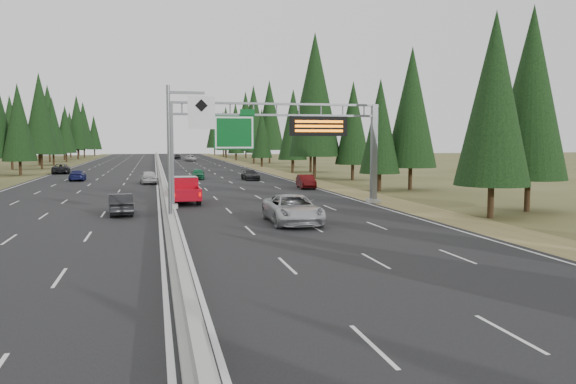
# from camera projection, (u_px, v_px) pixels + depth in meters

# --- Properties ---
(road) EXTENTS (32.00, 260.00, 0.08)m
(road) POSITION_uv_depth(u_px,v_px,m) (160.00, 174.00, 84.78)
(road) COLOR black
(road) RESTS_ON ground
(shoulder_right) EXTENTS (3.60, 260.00, 0.06)m
(shoulder_right) POSITION_uv_depth(u_px,v_px,m) (275.00, 172.00, 88.89)
(shoulder_right) COLOR olive
(shoulder_right) RESTS_ON ground
(shoulder_left) EXTENTS (3.60, 260.00, 0.06)m
(shoulder_left) POSITION_uv_depth(u_px,v_px,m) (33.00, 175.00, 80.67)
(shoulder_left) COLOR #474521
(shoulder_left) RESTS_ON ground
(median_barrier) EXTENTS (0.70, 260.00, 0.85)m
(median_barrier) POSITION_uv_depth(u_px,v_px,m) (160.00, 171.00, 84.75)
(median_barrier) COLOR #989893
(median_barrier) RESTS_ON road
(sign_gantry) EXTENTS (16.75, 0.98, 7.80)m
(sign_gantry) POSITION_uv_depth(u_px,v_px,m) (285.00, 137.00, 42.66)
(sign_gantry) COLOR slate
(sign_gantry) RESTS_ON road
(hov_sign_pole) EXTENTS (2.80, 0.50, 8.00)m
(hov_sign_pole) POSITION_uv_depth(u_px,v_px,m) (180.00, 146.00, 31.18)
(hov_sign_pole) COLOR slate
(hov_sign_pole) RESTS_ON road
(tree_row_right) EXTENTS (12.05, 240.51, 18.93)m
(tree_row_right) POSITION_uv_depth(u_px,v_px,m) (307.00, 114.00, 86.90)
(tree_row_right) COLOR black
(tree_row_right) RESTS_ON ground
(silver_minivan) EXTENTS (2.93, 6.21, 1.71)m
(silver_minivan) POSITION_uv_depth(u_px,v_px,m) (293.00, 209.00, 33.61)
(silver_minivan) COLOR #A9AAAE
(silver_minivan) RESTS_ON road
(red_pickup) EXTENTS (2.23, 6.25, 2.04)m
(red_pickup) POSITION_uv_depth(u_px,v_px,m) (184.00, 188.00, 45.07)
(red_pickup) COLOR black
(red_pickup) RESTS_ON road
(car_ahead_green) EXTENTS (2.00, 4.17, 1.37)m
(car_ahead_green) POSITION_uv_depth(u_px,v_px,m) (198.00, 174.00, 72.25)
(car_ahead_green) COLOR #155E38
(car_ahead_green) RESTS_ON road
(car_ahead_dkred) EXTENTS (1.87, 4.40, 1.41)m
(car_ahead_dkred) POSITION_uv_depth(u_px,v_px,m) (306.00, 182.00, 58.29)
(car_ahead_dkred) COLOR #4B0A0B
(car_ahead_dkred) RESTS_ON road
(car_ahead_dkgrey) EXTENTS (1.98, 4.45, 1.27)m
(car_ahead_dkgrey) POSITION_uv_depth(u_px,v_px,m) (250.00, 175.00, 70.62)
(car_ahead_dkgrey) COLOR black
(car_ahead_dkgrey) RESTS_ON road
(car_ahead_white) EXTENTS (2.71, 5.30, 1.43)m
(car_ahead_white) POSITION_uv_depth(u_px,v_px,m) (190.00, 158.00, 134.81)
(car_ahead_white) COLOR silver
(car_ahead_white) RESTS_ON road
(car_ahead_far) EXTENTS (1.84, 4.10, 1.37)m
(car_ahead_far) POSITION_uv_depth(u_px,v_px,m) (178.00, 157.00, 149.94)
(car_ahead_far) COLOR black
(car_ahead_far) RESTS_ON road
(car_onc_near) EXTENTS (1.89, 4.40, 1.41)m
(car_onc_near) POSITION_uv_depth(u_px,v_px,m) (121.00, 204.00, 37.63)
(car_onc_near) COLOR black
(car_onc_near) RESTS_ON road
(car_onc_blue) EXTENTS (2.02, 4.59, 1.31)m
(car_onc_blue) POSITION_uv_depth(u_px,v_px,m) (78.00, 175.00, 69.47)
(car_onc_blue) COLOR #171A51
(car_onc_blue) RESTS_ON road
(car_onc_white) EXTENTS (2.19, 4.62, 1.53)m
(car_onc_white) POSITION_uv_depth(u_px,v_px,m) (149.00, 177.00, 64.48)
(car_onc_white) COLOR beige
(car_onc_white) RESTS_ON road
(car_onc_far) EXTENTS (3.03, 5.62, 1.50)m
(car_onc_far) POSITION_uv_depth(u_px,v_px,m) (61.00, 169.00, 84.29)
(car_onc_far) COLOR black
(car_onc_far) RESTS_ON road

